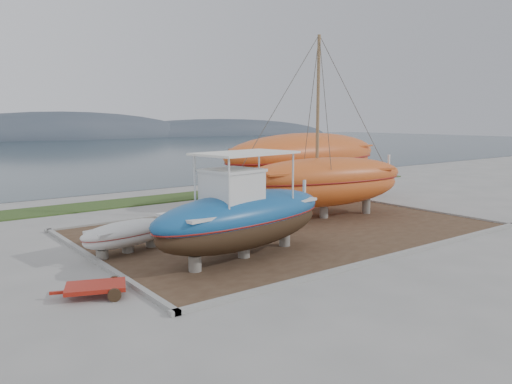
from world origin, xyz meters
TOP-DOWN VIEW (x-y plane):
  - ground at (0.00, 0.00)m, footprint 140.00×140.00m
  - dirt_patch at (0.00, 4.00)m, footprint 18.00×12.00m
  - curb_frame at (0.00, 4.00)m, footprint 18.60×12.60m
  - grass_strip at (0.00, 15.50)m, footprint 44.00×3.00m
  - sea at (0.00, 70.00)m, footprint 260.00×100.00m
  - blue_caique at (-4.54, 1.16)m, footprint 8.41×3.82m
  - white_dinghy at (-7.69, 4.45)m, footprint 4.16×2.34m
  - orange_sailboat at (3.12, 4.70)m, footprint 9.91×4.51m
  - orange_bare_hull at (6.03, 9.30)m, footprint 12.75×4.59m
  - red_trailer at (-10.31, 0.58)m, footprint 2.83×2.13m

SIDE VIEW (x-z plane):
  - ground at x=0.00m, z-range 0.00..0.00m
  - sea at x=0.00m, z-range -0.02..0.02m
  - dirt_patch at x=0.00m, z-range 0.00..0.06m
  - grass_strip at x=0.00m, z-range 0.00..0.08m
  - curb_frame at x=0.00m, z-range 0.00..0.15m
  - red_trailer at x=-10.31m, z-range 0.00..0.36m
  - white_dinghy at x=-7.69m, z-range 0.06..1.24m
  - blue_caique at x=-4.54m, z-range 0.06..3.96m
  - orange_bare_hull at x=6.03m, z-range 0.06..4.17m
  - orange_sailboat at x=3.12m, z-range 0.06..9.22m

